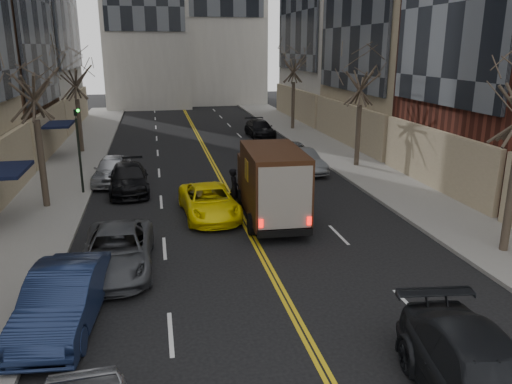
# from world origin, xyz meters

# --- Properties ---
(sidewalk_left) EXTENTS (4.00, 66.00, 0.15)m
(sidewalk_left) POSITION_xyz_m (-9.00, 27.00, 0.07)
(sidewalk_left) COLOR slate
(sidewalk_left) RESTS_ON ground
(sidewalk_right) EXTENTS (4.00, 66.00, 0.15)m
(sidewalk_right) POSITION_xyz_m (9.00, 27.00, 0.07)
(sidewalk_right) COLOR slate
(sidewalk_right) RESTS_ON ground
(tree_lf_mid) EXTENTS (3.20, 3.20, 8.91)m
(tree_lf_mid) POSITION_xyz_m (-8.80, 20.00, 6.60)
(tree_lf_mid) COLOR #382D23
(tree_lf_mid) RESTS_ON sidewalk_left
(tree_lf_far) EXTENTS (3.20, 3.20, 8.12)m
(tree_lf_far) POSITION_xyz_m (-8.80, 33.00, 6.02)
(tree_lf_far) COLOR #382D23
(tree_lf_far) RESTS_ON sidewalk_left
(tree_rt_mid) EXTENTS (3.20, 3.20, 8.32)m
(tree_rt_mid) POSITION_xyz_m (8.80, 25.00, 6.17)
(tree_rt_mid) COLOR #382D23
(tree_rt_mid) RESTS_ON sidewalk_right
(tree_rt_far) EXTENTS (3.20, 3.20, 9.11)m
(tree_rt_far) POSITION_xyz_m (8.80, 40.00, 6.74)
(tree_rt_far) COLOR #382D23
(tree_rt_far) RESTS_ON sidewalk_right
(traffic_signal) EXTENTS (0.29, 0.26, 4.70)m
(traffic_signal) POSITION_xyz_m (-7.39, 22.00, 2.82)
(traffic_signal) COLOR black
(traffic_signal) RESTS_ON sidewalk_left
(ups_truck) EXTENTS (2.68, 6.11, 3.29)m
(ups_truck) POSITION_xyz_m (1.20, 16.28, 1.66)
(ups_truck) COLOR black
(ups_truck) RESTS_ON ground
(taxi) EXTENTS (2.59, 5.09, 1.38)m
(taxi) POSITION_xyz_m (-1.40, 17.39, 0.69)
(taxi) COLOR #FFE80A
(taxi) RESTS_ON ground
(pedestrian) EXTENTS (0.60, 0.79, 1.92)m
(pedestrian) POSITION_xyz_m (-0.11, 18.32, 0.96)
(pedestrian) COLOR black
(pedestrian) RESTS_ON ground
(parked_lf_b) EXTENTS (2.22, 5.07, 1.62)m
(parked_lf_b) POSITION_xyz_m (-6.30, 8.99, 0.81)
(parked_lf_b) COLOR #131D3B
(parked_lf_b) RESTS_ON ground
(parked_lf_c) EXTENTS (2.45, 5.14, 1.42)m
(parked_lf_c) POSITION_xyz_m (-5.10, 12.38, 0.71)
(parked_lf_c) COLOR #43454A
(parked_lf_c) RESTS_ON ground
(parked_lf_d) EXTENTS (2.26, 5.02, 1.43)m
(parked_lf_d) POSITION_xyz_m (-5.10, 22.23, 0.71)
(parked_lf_d) COLOR black
(parked_lf_d) RESTS_ON ground
(parked_lf_e) EXTENTS (2.27, 4.59, 1.50)m
(parked_lf_e) POSITION_xyz_m (-6.07, 24.27, 0.75)
(parked_lf_e) COLOR #B8BBC1
(parked_lf_e) RESTS_ON ground
(parked_rt_a) EXTENTS (2.04, 4.40, 1.40)m
(parked_rt_a) POSITION_xyz_m (5.10, 24.43, 0.70)
(parked_rt_a) COLOR #52565B
(parked_rt_a) RESTS_ON ground
(parked_rt_b) EXTENTS (2.45, 5.03, 1.38)m
(parked_rt_b) POSITION_xyz_m (5.10, 26.62, 0.69)
(parked_rt_b) COLOR #A9ADB1
(parked_rt_b) RESTS_ON ground
(parked_rt_c) EXTENTS (2.08, 4.84, 1.39)m
(parked_rt_c) POSITION_xyz_m (5.10, 37.08, 0.69)
(parked_rt_c) COLOR black
(parked_rt_c) RESTS_ON ground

